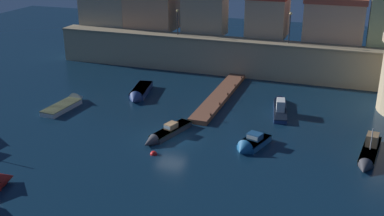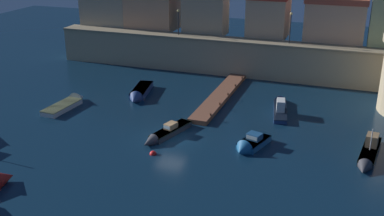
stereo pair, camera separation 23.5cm
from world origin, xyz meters
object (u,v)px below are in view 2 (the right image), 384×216
(moored_boat_0, at_px, (369,154))
(moored_boat_2, at_px, (164,134))
(quay_lamp_1, at_px, (291,23))
(moored_boat_6, at_px, (250,145))
(mooring_buoy_1, at_px, (153,154))
(moored_boat_7, at_px, (280,106))
(moored_boat_1, at_px, (69,103))
(moored_boat_3, at_px, (139,93))
(quay_lamp_0, at_px, (178,18))

(moored_boat_0, height_order, moored_boat_2, moored_boat_0)
(moored_boat_0, relative_size, moored_boat_2, 1.11)
(quay_lamp_1, bearing_deg, moored_boat_6, -89.75)
(moored_boat_0, xyz_separation_m, moored_boat_2, (-17.17, -1.77, -0.06))
(quay_lamp_1, height_order, mooring_buoy_1, quay_lamp_1)
(quay_lamp_1, relative_size, moored_boat_7, 0.50)
(moored_boat_1, relative_size, moored_boat_7, 0.83)
(moored_boat_2, height_order, moored_boat_6, moored_boat_6)
(mooring_buoy_1, bearing_deg, moored_boat_7, 58.84)
(moored_boat_1, bearing_deg, moored_boat_3, -43.85)
(moored_boat_2, relative_size, moored_boat_6, 1.42)
(moored_boat_6, height_order, moored_boat_7, moored_boat_7)
(quay_lamp_0, xyz_separation_m, moored_boat_0, (23.72, -18.78, -6.31))
(moored_boat_7, bearing_deg, moored_boat_3, 83.69)
(mooring_buoy_1, bearing_deg, quay_lamp_0, 106.20)
(quay_lamp_0, relative_size, moored_boat_7, 0.44)
(moored_boat_7, bearing_deg, quay_lamp_0, 45.12)
(quay_lamp_0, relative_size, mooring_buoy_1, 5.50)
(moored_boat_1, bearing_deg, quay_lamp_0, -15.68)
(moored_boat_0, relative_size, moored_boat_3, 1.07)
(moored_boat_7, height_order, mooring_buoy_1, moored_boat_7)
(moored_boat_2, bearing_deg, moored_boat_0, 111.76)
(quay_lamp_0, bearing_deg, moored_boat_6, -54.90)
(quay_lamp_0, distance_m, moored_boat_3, 13.15)
(moored_boat_2, height_order, mooring_buoy_1, moored_boat_2)
(moored_boat_1, height_order, moored_boat_7, moored_boat_7)
(moored_boat_2, bearing_deg, quay_lamp_0, -146.44)
(quay_lamp_1, bearing_deg, moored_boat_0, -62.98)
(quay_lamp_1, height_order, moored_boat_1, quay_lamp_1)
(moored_boat_3, bearing_deg, moored_boat_6, 47.53)
(moored_boat_2, distance_m, moored_boat_6, 7.69)
(moored_boat_3, xyz_separation_m, moored_boat_7, (15.37, 1.04, 0.03))
(moored_boat_3, bearing_deg, moored_boat_1, -58.89)
(moored_boat_2, xyz_separation_m, mooring_buoy_1, (0.42, -3.45, -0.32))
(quay_lamp_0, distance_m, quay_lamp_1, 14.15)
(moored_boat_2, xyz_separation_m, moored_boat_3, (-6.78, 9.02, 0.04))
(moored_boat_2, bearing_deg, moored_boat_6, 108.02)
(moored_boat_1, relative_size, mooring_buoy_1, 10.44)
(quay_lamp_1, relative_size, mooring_buoy_1, 6.28)
(moored_boat_0, xyz_separation_m, moored_boat_3, (-23.95, 7.25, -0.02))
(moored_boat_0, height_order, moored_boat_3, moored_boat_0)
(quay_lamp_1, xyz_separation_m, moored_boat_2, (-7.59, -20.55, -6.64))
(moored_boat_1, relative_size, moored_boat_6, 1.38)
(moored_boat_3, bearing_deg, quay_lamp_0, 167.52)
(moored_boat_3, xyz_separation_m, moored_boat_6, (14.46, -8.73, -0.01))
(quay_lamp_0, distance_m, moored_boat_0, 30.91)
(moored_boat_3, bearing_deg, moored_boat_7, 82.53)
(quay_lamp_0, xyz_separation_m, moored_boat_7, (15.15, -10.48, -6.30))
(quay_lamp_0, height_order, moored_boat_2, quay_lamp_0)
(moored_boat_1, bearing_deg, moored_boat_7, -69.87)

